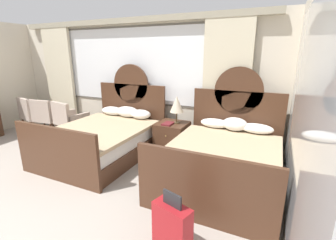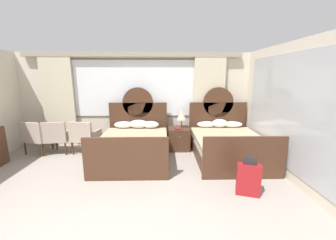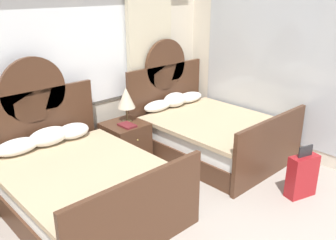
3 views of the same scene
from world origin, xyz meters
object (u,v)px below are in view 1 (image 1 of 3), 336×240
Objects in this scene: table_lamp_on_nightstand at (177,105)px; armchair_by_window_centre at (47,115)px; suitcase_on_floor at (172,230)px; armchair_by_window_right at (33,113)px; bed_near_window at (105,137)px; bed_near_mirror at (224,159)px; armchair_by_window_left at (69,118)px; nightstand_between_beds at (172,138)px; book_on_nightstand at (168,124)px.

table_lamp_on_nightstand is 0.60× the size of armchair_by_window_centre.
armchair_by_window_centre is 4.80m from suitcase_on_floor.
armchair_by_window_centre is at bearing 154.15° from suitcase_on_floor.
bed_near_window is at bearing -8.81° from armchair_by_window_right.
bed_near_mirror reaches higher than table_lamp_on_nightstand.
armchair_by_window_left is 1.24m from armchair_by_window_right.
suitcase_on_floor reaches higher than nightstand_between_beds.
nightstand_between_beds is 3.29m from armchair_by_window_centre.
bed_near_window is at bearing 142.48° from suitcase_on_floor.
book_on_nightstand is 2.49m from suitcase_on_floor.
nightstand_between_beds is (1.17, 0.64, -0.04)m from bed_near_window.
armchair_by_window_right is (-2.60, 0.40, 0.13)m from bed_near_window.
armchair_by_window_left is at bearing 149.62° from suitcase_on_floor.
armchair_by_window_right is at bearing 179.77° from armchair_by_window_centre.
armchair_by_window_right reaches higher than suitcase_on_floor.
bed_near_window is 1.55m from table_lamp_on_nightstand.
table_lamp_on_nightstand is 2.67m from armchair_by_window_left.
armchair_by_window_centre reaches higher than suitcase_on_floor.
table_lamp_on_nightstand reaches higher than armchair_by_window_centre.
armchair_by_window_centre is 1.00× the size of armchair_by_window_right.
book_on_nightstand is (1.13, 0.53, 0.28)m from bed_near_window.
bed_near_mirror reaches higher than armchair_by_window_left.
armchair_by_window_right is (-4.94, 0.41, 0.14)m from bed_near_mirror.
table_lamp_on_nightstand is 3.41m from armchair_by_window_centre.
armchair_by_window_centre is at bearing -179.93° from armchair_by_window_left.
armchair_by_window_left is at bearing 0.07° from armchair_by_window_centre.
armchair_by_window_centre is at bearing -177.77° from book_on_nightstand.
bed_near_window reaches higher than armchair_by_window_right.
table_lamp_on_nightstand is at bearing 4.14° from armchair_by_window_right.
suitcase_on_floor is (0.96, -2.37, -0.71)m from table_lamp_on_nightstand.
table_lamp_on_nightstand is (0.08, 0.04, 0.68)m from nightstand_between_beds.
bed_near_window is 4.09× the size of table_lamp_on_nightstand.
bed_near_mirror is at bearing -0.08° from bed_near_window.
armchair_by_window_centre is (-3.28, -0.24, 0.18)m from nightstand_between_beds.
armchair_by_window_centre reaches higher than nightstand_between_beds.
nightstand_between_beds is at bearing 28.95° from bed_near_window.
bed_near_window is 1.43m from armchair_by_window_left.
bed_near_mirror is 1.44m from table_lamp_on_nightstand.
suitcase_on_floor is at bearing -64.16° from book_on_nightstand.
armchair_by_window_centre is at bearing 169.25° from bed_near_window.
suitcase_on_floor is at bearing -25.85° from armchair_by_window_centre.
table_lamp_on_nightstand is at bearing 53.22° from book_on_nightstand.
table_lamp_on_nightstand reaches higher than armchair_by_window_left.
suitcase_on_floor is (-0.13, -1.69, -0.07)m from bed_near_mirror.
bed_near_mirror is 1.69m from suitcase_on_floor.
book_on_nightstand is 3.73m from armchair_by_window_right.
bed_near_window is at bearing -151.20° from table_lamp_on_nightstand.
armchair_by_window_left is at bearing -0.05° from armchair_by_window_right.
bed_near_window is at bearing -16.39° from armchair_by_window_left.
armchair_by_window_right reaches higher than book_on_nightstand.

